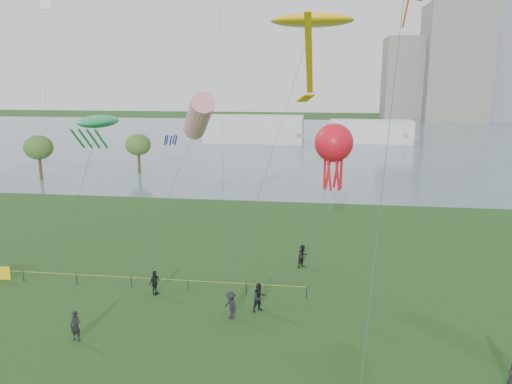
# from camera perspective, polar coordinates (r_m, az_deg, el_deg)

# --- Properties ---
(lake) EXTENTS (400.00, 120.00, 0.08)m
(lake) POSITION_cam_1_polar(r_m,az_deg,el_deg) (117.29, 5.96, 5.88)
(lake) COLOR slate
(lake) RESTS_ON ground_plane
(building_mid) EXTENTS (20.00, 20.00, 38.00)m
(building_mid) POSITION_cam_1_polar(r_m,az_deg,el_deg) (183.43, 21.73, 13.49)
(building_mid) COLOR slate
(building_mid) RESTS_ON ground_plane
(building_low) EXTENTS (16.00, 18.00, 28.00)m
(building_low) POSITION_cam_1_polar(r_m,az_deg,el_deg) (186.56, 16.89, 12.27)
(building_low) COLOR slate
(building_low) RESTS_ON ground_plane
(pavilion_left) EXTENTS (22.00, 8.00, 6.00)m
(pavilion_left) POSITION_cam_1_polar(r_m,az_deg,el_deg) (113.01, -0.23, 7.21)
(pavilion_left) COLOR silver
(pavilion_left) RESTS_ON ground_plane
(pavilion_right) EXTENTS (18.00, 7.00, 5.00)m
(pavilion_right) POSITION_cam_1_polar(r_m,az_deg,el_deg) (115.44, 12.96, 6.75)
(pavilion_right) COLOR silver
(pavilion_right) RESTS_ON ground_plane
(trees) EXTENTS (24.38, 12.70, 6.92)m
(trees) POSITION_cam_1_polar(r_m,az_deg,el_deg) (77.81, -23.33, 4.86)
(trees) COLOR #3B2E1B
(trees) RESTS_ON ground_plane
(fence) EXTENTS (24.07, 0.07, 1.05)m
(fence) POSITION_cam_1_polar(r_m,az_deg,el_deg) (38.43, -22.68, -8.79)
(fence) COLOR black
(fence) RESTS_ON ground_plane
(spectator_a) EXTENTS (1.12, 1.09, 1.82)m
(spectator_a) POSITION_cam_1_polar(r_m,az_deg,el_deg) (31.37, 0.38, -11.96)
(spectator_a) COLOR black
(spectator_a) RESTS_ON ground_plane
(spectator_b) EXTENTS (1.21, 1.24, 1.71)m
(spectator_b) POSITION_cam_1_polar(r_m,az_deg,el_deg) (30.56, -2.91, -12.80)
(spectator_b) COLOR black
(spectator_b) RESTS_ON ground_plane
(spectator_c) EXTENTS (0.73, 1.06, 1.67)m
(spectator_c) POSITION_cam_1_polar(r_m,az_deg,el_deg) (34.31, -11.51, -10.12)
(spectator_c) COLOR black
(spectator_c) RESTS_ON ground_plane
(spectator_f) EXTENTS (0.67, 0.49, 1.70)m
(spectator_f) POSITION_cam_1_polar(r_m,az_deg,el_deg) (29.93, -19.93, -14.19)
(spectator_f) COLOR black
(spectator_f) RESTS_ON ground_plane
(spectator_g) EXTENTS (1.06, 1.08, 1.76)m
(spectator_g) POSITION_cam_1_polar(r_m,az_deg,el_deg) (38.39, 5.38, -7.32)
(spectator_g) COLOR black
(spectator_g) RESTS_ON ground_plane
(kite_stingray) EXTENTS (7.73, 10.12, 18.05)m
(kite_stingray) POSITION_cam_1_polar(r_m,az_deg,el_deg) (33.16, 6.41, 18.83)
(kite_stingray) COLOR #3F3F42
(kite_windsock) EXTENTS (5.61, 7.08, 13.20)m
(kite_windsock) POSITION_cam_1_polar(r_m,az_deg,el_deg) (37.25, -6.63, 8.53)
(kite_windsock) COLOR #3F3F42
(kite_creature) EXTENTS (5.16, 4.64, 11.63)m
(kite_creature) POSITION_cam_1_polar(r_m,az_deg,el_deg) (36.18, -17.59, 7.66)
(kite_creature) COLOR #3F3F42
(kite_octopus) EXTENTS (2.86, 2.96, 11.44)m
(kite_octopus) POSITION_cam_1_polar(r_m,az_deg,el_deg) (30.76, 8.88, 5.47)
(kite_octopus) COLOR #3F3F42
(kite_delta) EXTENTS (2.97, 10.65, 18.34)m
(kite_delta) POSITION_cam_1_polar(r_m,az_deg,el_deg) (21.31, 16.43, 19.64)
(kite_delta) COLOR #3F3F42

